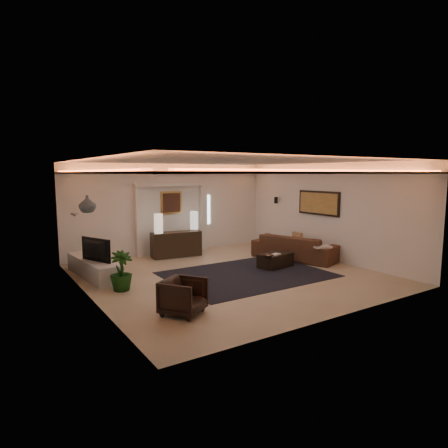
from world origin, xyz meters
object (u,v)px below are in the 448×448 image
coffee_table (275,260)px  armchair (183,297)px  sofa (295,247)px  console (176,244)px

coffee_table → armchair: size_ratio=1.32×
armchair → coffee_table: bearing=-8.7°
coffee_table → sofa: bearing=12.2°
coffee_table → armchair: 4.24m
console → sofa: (2.88, -2.29, -0.03)m
console → sofa: console is taller
armchair → sofa: bearing=-9.7°
console → sofa: 3.68m
sofa → armchair: 5.49m
sofa → console: bearing=32.1°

